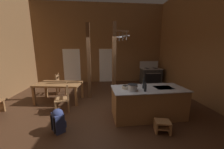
{
  "coord_description": "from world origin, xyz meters",
  "views": [
    {
      "loc": [
        0.05,
        -3.83,
        2.02
      ],
      "look_at": [
        0.5,
        1.17,
        1.02
      ],
      "focal_mm": 20.12,
      "sensor_mm": 36.0,
      "label": 1
    }
  ],
  "objects_px": {
    "step_stool": "(162,125)",
    "bottle_short_on_counter": "(144,84)",
    "dining_table": "(59,85)",
    "kitchen_island": "(148,102)",
    "backpack": "(58,120)",
    "stockpot_on_counter": "(133,87)",
    "bottle_tall_on_counter": "(145,88)",
    "stove_range": "(150,76)",
    "ladderback_chair_by_post": "(64,98)",
    "ladderback_chair_near_window": "(61,84)",
    "mixing_bowl_on_counter": "(126,87)"
  },
  "relations": [
    {
      "from": "ladderback_chair_near_window",
      "to": "backpack",
      "type": "height_order",
      "value": "ladderback_chair_near_window"
    },
    {
      "from": "bottle_tall_on_counter",
      "to": "ladderback_chair_by_post",
      "type": "bearing_deg",
      "value": 161.32
    },
    {
      "from": "stockpot_on_counter",
      "to": "bottle_tall_on_counter",
      "type": "distance_m",
      "value": 0.34
    },
    {
      "from": "kitchen_island",
      "to": "step_stool",
      "type": "xyz_separation_m",
      "value": [
        0.09,
        -0.78,
        -0.27
      ]
    },
    {
      "from": "step_stool",
      "to": "bottle_short_on_counter",
      "type": "height_order",
      "value": "bottle_short_on_counter"
    },
    {
      "from": "ladderback_chair_near_window",
      "to": "ladderback_chair_by_post",
      "type": "height_order",
      "value": "same"
    },
    {
      "from": "kitchen_island",
      "to": "ladderback_chair_by_post",
      "type": "relative_size",
      "value": 2.31
    },
    {
      "from": "stockpot_on_counter",
      "to": "ladderback_chair_by_post",
      "type": "bearing_deg",
      "value": 160.47
    },
    {
      "from": "ladderback_chair_by_post",
      "to": "mixing_bowl_on_counter",
      "type": "relative_size",
      "value": 3.99
    },
    {
      "from": "stove_range",
      "to": "stockpot_on_counter",
      "type": "distance_m",
      "value": 4.38
    },
    {
      "from": "dining_table",
      "to": "bottle_short_on_counter",
      "type": "distance_m",
      "value": 3.23
    },
    {
      "from": "bottle_tall_on_counter",
      "to": "bottle_short_on_counter",
      "type": "height_order",
      "value": "bottle_short_on_counter"
    },
    {
      "from": "step_stool",
      "to": "stockpot_on_counter",
      "type": "xyz_separation_m",
      "value": [
        -0.63,
        0.59,
        0.81
      ]
    },
    {
      "from": "ladderback_chair_by_post",
      "to": "backpack",
      "type": "height_order",
      "value": "ladderback_chair_by_post"
    },
    {
      "from": "kitchen_island",
      "to": "bottle_tall_on_counter",
      "type": "xyz_separation_m",
      "value": [
        -0.21,
        -0.27,
        0.55
      ]
    },
    {
      "from": "bottle_tall_on_counter",
      "to": "bottle_short_on_counter",
      "type": "bearing_deg",
      "value": 81.63
    },
    {
      "from": "kitchen_island",
      "to": "ladderback_chair_by_post",
      "type": "bearing_deg",
      "value": 168.17
    },
    {
      "from": "kitchen_island",
      "to": "dining_table",
      "type": "distance_m",
      "value": 3.36
    },
    {
      "from": "step_stool",
      "to": "dining_table",
      "type": "bearing_deg",
      "value": 144.71
    },
    {
      "from": "kitchen_island",
      "to": "stove_range",
      "type": "bearing_deg",
      "value": 67.0
    },
    {
      "from": "kitchen_island",
      "to": "backpack",
      "type": "relative_size",
      "value": 3.69
    },
    {
      "from": "step_stool",
      "to": "dining_table",
      "type": "xyz_separation_m",
      "value": [
        -3.13,
        2.21,
        0.47
      ]
    },
    {
      "from": "stove_range",
      "to": "backpack",
      "type": "height_order",
      "value": "stove_range"
    },
    {
      "from": "ladderback_chair_near_window",
      "to": "kitchen_island",
      "type": "bearing_deg",
      "value": -35.44
    },
    {
      "from": "dining_table",
      "to": "ladderback_chair_by_post",
      "type": "bearing_deg",
      "value": -65.5
    },
    {
      "from": "backpack",
      "to": "bottle_tall_on_counter",
      "type": "height_order",
      "value": "bottle_tall_on_counter"
    },
    {
      "from": "kitchen_island",
      "to": "dining_table",
      "type": "xyz_separation_m",
      "value": [
        -3.04,
        1.43,
        0.2
      ]
    },
    {
      "from": "kitchen_island",
      "to": "backpack",
      "type": "bearing_deg",
      "value": -168.34
    },
    {
      "from": "bottle_short_on_counter",
      "to": "stockpot_on_counter",
      "type": "bearing_deg",
      "value": -155.04
    },
    {
      "from": "mixing_bowl_on_counter",
      "to": "backpack",
      "type": "bearing_deg",
      "value": -163.46
    },
    {
      "from": "kitchen_island",
      "to": "backpack",
      "type": "distance_m",
      "value": 2.54
    },
    {
      "from": "ladderback_chair_near_window",
      "to": "bottle_short_on_counter",
      "type": "distance_m",
      "value": 3.92
    },
    {
      "from": "stove_range",
      "to": "ladderback_chair_by_post",
      "type": "bearing_deg",
      "value": -143.61
    },
    {
      "from": "bottle_tall_on_counter",
      "to": "bottle_short_on_counter",
      "type": "distance_m",
      "value": 0.25
    },
    {
      "from": "step_stool",
      "to": "backpack",
      "type": "height_order",
      "value": "backpack"
    },
    {
      "from": "step_stool",
      "to": "bottle_short_on_counter",
      "type": "xyz_separation_m",
      "value": [
        -0.26,
        0.76,
        0.86
      ]
    },
    {
      "from": "kitchen_island",
      "to": "ladderback_chair_near_window",
      "type": "height_order",
      "value": "ladderback_chair_near_window"
    },
    {
      "from": "bottle_short_on_counter",
      "to": "stove_range",
      "type": "bearing_deg",
      "value": 64.89
    },
    {
      "from": "dining_table",
      "to": "backpack",
      "type": "relative_size",
      "value": 3.04
    },
    {
      "from": "stove_range",
      "to": "dining_table",
      "type": "height_order",
      "value": "stove_range"
    },
    {
      "from": "ladderback_chair_near_window",
      "to": "stove_range",
      "type": "bearing_deg",
      "value": 15.25
    },
    {
      "from": "kitchen_island",
      "to": "bottle_tall_on_counter",
      "type": "bearing_deg",
      "value": -127.46
    },
    {
      "from": "kitchen_island",
      "to": "mixing_bowl_on_counter",
      "type": "bearing_deg",
      "value": 178.24
    },
    {
      "from": "stockpot_on_counter",
      "to": "bottle_short_on_counter",
      "type": "distance_m",
      "value": 0.41
    },
    {
      "from": "kitchen_island",
      "to": "mixing_bowl_on_counter",
      "type": "xyz_separation_m",
      "value": [
        -0.69,
        0.02,
        0.49
      ]
    },
    {
      "from": "bottle_tall_on_counter",
      "to": "kitchen_island",
      "type": "bearing_deg",
      "value": 52.54
    },
    {
      "from": "stove_range",
      "to": "step_stool",
      "type": "distance_m",
      "value": 4.66
    },
    {
      "from": "ladderback_chair_by_post",
      "to": "stockpot_on_counter",
      "type": "distance_m",
      "value": 2.29
    },
    {
      "from": "ladderback_chair_by_post",
      "to": "mixing_bowl_on_counter",
      "type": "distance_m",
      "value": 2.08
    },
    {
      "from": "dining_table",
      "to": "stockpot_on_counter",
      "type": "height_order",
      "value": "stockpot_on_counter"
    }
  ]
}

